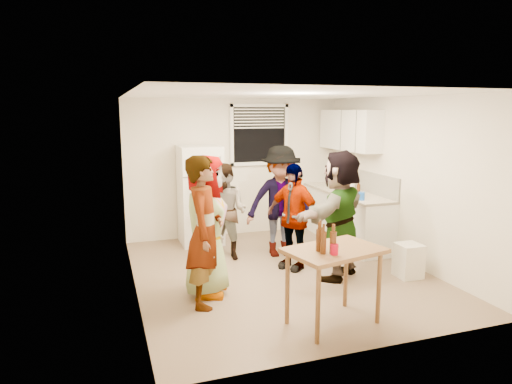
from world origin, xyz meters
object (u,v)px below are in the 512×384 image
object	(u,v)px
kettle	(334,188)
blue_cup	(361,200)
guest_stripe	(206,304)
guest_back_left	(226,258)
serving_table	(332,323)
trash_bin	(409,260)
red_cup	(334,254)
refrigerator	(200,195)
guest_back_right	(280,255)
beer_bottle_table	(332,253)
beer_bottle_counter	(358,197)
guest_orange	(338,276)
wine_bottle	(330,185)
guest_black	(292,268)
guest_grey	(208,293)

from	to	relation	value
kettle	blue_cup	size ratio (longest dim) A/B	1.89
guest_stripe	guest_back_left	world-z (taller)	guest_back_left
guest_stripe	serving_table	bearing A→B (deg)	-104.42
trash_bin	kettle	bearing A→B (deg)	89.53
red_cup	refrigerator	bearing A→B (deg)	99.39
guest_back_left	guest_back_right	size ratio (longest dim) A/B	0.85
blue_cup	guest_stripe	world-z (taller)	blue_cup
kettle	trash_bin	xyz separation A→B (m)	(-0.02, -2.24, -0.65)
blue_cup	refrigerator	bearing A→B (deg)	145.83
beer_bottle_table	red_cup	xyz separation A→B (m)	(0.00, -0.04, 0.00)
refrigerator	guest_back_right	distance (m)	1.75
beer_bottle_counter	serving_table	distance (m)	2.92
trash_bin	beer_bottle_table	xyz separation A→B (m)	(-1.77, -1.06, 0.60)
kettle	guest_back_right	distance (m)	1.78
guest_orange	red_cup	bearing A→B (deg)	23.13
refrigerator	trash_bin	size ratio (longest dim) A/B	3.60
beer_bottle_table	beer_bottle_counter	bearing A→B (deg)	53.76
wine_bottle	beer_bottle_table	world-z (taller)	wine_bottle
guest_back_left	guest_orange	world-z (taller)	guest_back_left
blue_cup	guest_back_right	xyz separation A→B (m)	(-1.20, 0.43, -0.90)
guest_black	blue_cup	bearing A→B (deg)	67.35
wine_bottle	guest_stripe	size ratio (longest dim) A/B	0.18
serving_table	guest_black	bearing A→B (deg)	80.61
kettle	guest_black	size ratio (longest dim) A/B	0.16
serving_table	guest_grey	distance (m)	1.66
guest_black	beer_bottle_counter	bearing A→B (deg)	77.04
serving_table	guest_back_left	world-z (taller)	serving_table
serving_table	guest_black	world-z (taller)	serving_table
blue_cup	trash_bin	xyz separation A→B (m)	(0.13, -1.06, -0.65)
trash_bin	serving_table	world-z (taller)	trash_bin
refrigerator	guest_orange	bearing A→B (deg)	-57.07
guest_grey	guest_back_left	distance (m)	1.41
guest_black	guest_back_left	bearing A→B (deg)	-163.97
trash_bin	guest_grey	bearing A→B (deg)	173.32
wine_bottle	guest_orange	bearing A→B (deg)	-114.61
kettle	blue_cup	bearing A→B (deg)	-106.95
trash_bin	guest_black	size ratio (longest dim) A/B	0.30
refrigerator	guest_back_left	xyz separation A→B (m)	(0.19, -0.99, -0.85)
blue_cup	guest_orange	size ratio (longest dim) A/B	0.07
guest_grey	beer_bottle_counter	bearing A→B (deg)	-47.26
serving_table	guest_orange	xyz separation A→B (m)	(0.76, 1.25, 0.00)
red_cup	guest_stripe	xyz separation A→B (m)	(-1.09, 1.11, -0.85)
trash_bin	guest_stripe	world-z (taller)	trash_bin
beer_bottle_counter	guest_back_left	size ratio (longest dim) A/B	0.14
guest_stripe	guest_back_right	xyz separation A→B (m)	(1.54, 1.47, 0.00)
kettle	red_cup	bearing A→B (deg)	-128.11
beer_bottle_table	guest_grey	world-z (taller)	beer_bottle_table
kettle	beer_bottle_table	size ratio (longest dim) A/B	1.08
beer_bottle_counter	guest_black	size ratio (longest dim) A/B	0.14
kettle	red_cup	size ratio (longest dim) A/B	2.25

